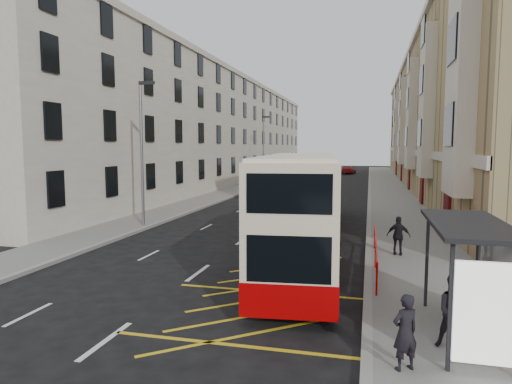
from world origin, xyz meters
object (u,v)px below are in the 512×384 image
(double_decker_front, at_px, (300,214))
(car_red, at_px, (348,170))
(pedestrian_mid, at_px, (455,312))
(car_silver, at_px, (292,173))
(pedestrian_far, at_px, (399,236))
(white_van, at_px, (277,177))
(car_dark, at_px, (308,170))
(bus_shelter, at_px, (478,257))
(street_lamp_near, at_px, (142,145))
(double_decker_rear, at_px, (314,189))
(street_lamp_far, at_px, (264,146))
(pedestrian_near, at_px, (405,332))

(double_decker_front, distance_m, car_red, 61.60)
(pedestrian_mid, distance_m, car_red, 67.40)
(pedestrian_mid, height_order, car_red, pedestrian_mid)
(car_silver, bearing_deg, car_red, 69.83)
(pedestrian_far, distance_m, car_silver, 46.24)
(white_van, distance_m, car_dark, 20.49)
(pedestrian_mid, relative_size, pedestrian_far, 1.03)
(bus_shelter, relative_size, double_decker_front, 0.39)
(street_lamp_near, xyz_separation_m, car_dark, (2.26, 52.82, -3.93))
(double_decker_rear, relative_size, car_red, 2.29)
(white_van, bearing_deg, double_decker_rear, -95.82)
(street_lamp_far, distance_m, double_decker_front, 38.56)
(street_lamp_far, xyz_separation_m, double_decker_rear, (9.14, -26.16, -2.57))
(double_decker_front, height_order, car_dark, double_decker_front)
(double_decker_front, bearing_deg, bus_shelter, -53.27)
(car_dark, distance_m, car_red, 6.79)
(street_lamp_far, bearing_deg, car_dark, 84.35)
(street_lamp_near, relative_size, car_dark, 1.87)
(pedestrian_far, height_order, car_red, pedestrian_far)
(street_lamp_near, bearing_deg, pedestrian_far, -16.61)
(street_lamp_near, distance_m, double_decker_rear, 10.24)
(pedestrian_near, bearing_deg, street_lamp_near, -79.98)
(double_decker_front, distance_m, pedestrian_near, 7.68)
(pedestrian_mid, height_order, pedestrian_far, pedestrian_mid)
(car_silver, relative_size, car_red, 0.99)
(car_silver, relative_size, car_dark, 1.04)
(pedestrian_mid, bearing_deg, car_silver, 103.75)
(double_decker_rear, bearing_deg, pedestrian_near, -83.31)
(pedestrian_mid, xyz_separation_m, car_red, (-5.35, 67.18, -0.32))
(bus_shelter, bearing_deg, pedestrian_far, 97.95)
(bus_shelter, bearing_deg, pedestrian_near, -134.15)
(street_lamp_near, height_order, white_van, street_lamp_near)
(street_lamp_far, distance_m, car_silver, 11.46)
(pedestrian_far, relative_size, car_red, 0.35)
(pedestrian_mid, xyz_separation_m, car_silver, (-12.54, 53.45, -0.21))
(bus_shelter, bearing_deg, street_lamp_near, 139.86)
(car_silver, bearing_deg, pedestrian_far, -67.70)
(street_lamp_near, xyz_separation_m, car_silver, (1.67, 40.66, -3.87))
(car_dark, bearing_deg, white_van, -78.40)
(double_decker_rear, height_order, white_van, double_decker_rear)
(street_lamp_near, height_order, street_lamp_far, same)
(pedestrian_mid, bearing_deg, bus_shelter, 39.63)
(car_red, bearing_deg, pedestrian_mid, 103.72)
(pedestrian_near, height_order, white_van, pedestrian_near)
(pedestrian_far, bearing_deg, bus_shelter, 107.28)
(double_decker_front, xyz_separation_m, double_decker_rear, (-0.79, 11.02, -0.11))
(double_decker_front, height_order, pedestrian_far, double_decker_front)
(double_decker_rear, distance_m, car_red, 50.57)
(car_dark, height_order, car_red, car_dark)
(street_lamp_near, bearing_deg, double_decker_rear, 22.80)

